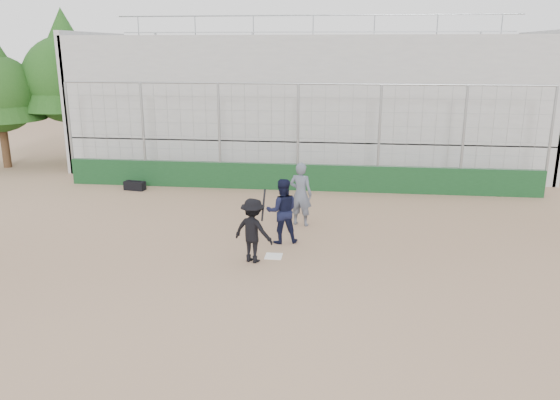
# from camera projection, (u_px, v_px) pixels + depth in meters

# --- Properties ---
(ground) EXTENTS (90.00, 90.00, 0.00)m
(ground) POSITION_uv_depth(u_px,v_px,m) (274.00, 257.00, 14.26)
(ground) COLOR brown
(ground) RESTS_ON ground
(home_plate) EXTENTS (0.44, 0.44, 0.02)m
(home_plate) POSITION_uv_depth(u_px,v_px,m) (274.00, 256.00, 14.26)
(home_plate) COLOR white
(home_plate) RESTS_ON ground
(backstop) EXTENTS (18.10, 0.25, 4.04)m
(backstop) POSITION_uv_depth(u_px,v_px,m) (298.00, 165.00, 20.70)
(backstop) COLOR #103417
(backstop) RESTS_ON ground
(bleachers) EXTENTS (20.25, 6.70, 6.98)m
(bleachers) POSITION_uv_depth(u_px,v_px,m) (308.00, 101.00, 24.90)
(bleachers) COLOR #999999
(bleachers) RESTS_ON ground
(tree_left) EXTENTS (4.48, 4.48, 7.00)m
(tree_left) POSITION_uv_depth(u_px,v_px,m) (66.00, 68.00, 24.86)
(tree_left) COLOR #332212
(tree_left) RESTS_ON ground
(batter_at_plate) EXTENTS (1.22, 0.97, 1.82)m
(batter_at_plate) POSITION_uv_depth(u_px,v_px,m) (253.00, 230.00, 13.74)
(batter_at_plate) COLOR black
(batter_at_plate) RESTS_ON ground
(catcher_crouched) EXTENTS (1.04, 0.89, 1.23)m
(catcher_crouched) POSITION_uv_depth(u_px,v_px,m) (282.00, 222.00, 15.11)
(catcher_crouched) COLOR black
(catcher_crouched) RESTS_ON ground
(umpire) EXTENTS (0.82, 0.66, 1.77)m
(umpire) POSITION_uv_depth(u_px,v_px,m) (301.00, 197.00, 16.58)
(umpire) COLOR #4E5563
(umpire) RESTS_ON ground
(equipment_bag) EXTENTS (0.84, 0.46, 0.38)m
(equipment_bag) POSITION_uv_depth(u_px,v_px,m) (135.00, 186.00, 20.88)
(equipment_bag) COLOR black
(equipment_bag) RESTS_ON ground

